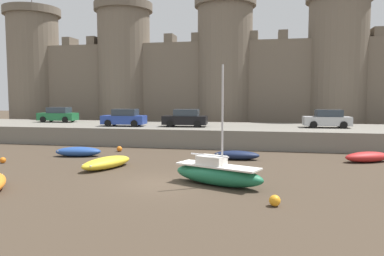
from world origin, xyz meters
name	(u,v)px	position (x,y,z in m)	size (l,w,h in m)	color
ground_plane	(160,184)	(0.00, 0.00, 0.00)	(160.00, 160.00, 0.00)	#423528
quay_road	(211,134)	(0.00, 17.44, 0.80)	(65.26, 10.00, 1.60)	slate
castle	(225,71)	(0.00, 28.97, 7.50)	(60.83, 7.58, 19.40)	#706354
rowboat_near_channel_left	(107,162)	(-4.35, 3.16, 0.38)	(2.62, 4.10, 0.72)	yellow
sailboat_foreground_right	(217,173)	(2.92, 0.24, 0.61)	(5.09, 3.18, 6.01)	#1E6B47
rowboat_midflat_right	(237,155)	(3.26, 8.00, 0.33)	(3.20, 1.21, 0.63)	#141E3D
rowboat_midflat_centre	(367,157)	(12.04, 8.78, 0.37)	(3.55, 2.56, 0.70)	red
rowboat_foreground_left	(78,151)	(-8.36, 7.07, 0.37)	(3.54, 1.92, 0.71)	#234793
mooring_buoy_off_centre	(275,201)	(5.69, -2.88, 0.23)	(0.47, 0.47, 0.47)	orange
mooring_buoy_near_channel	(119,149)	(-6.29, 9.88, 0.22)	(0.44, 0.44, 0.44)	orange
mooring_buoy_mid_mud	(3,160)	(-11.92, 3.50, 0.20)	(0.40, 0.40, 0.40)	orange
car_quay_centre_west	(58,115)	(-17.10, 18.96, 2.38)	(4.18, 2.03, 1.62)	#1E6638
car_quay_west	(327,119)	(10.64, 17.25, 2.38)	(4.18, 2.03, 1.62)	#B2B5B7
car_quay_centre_east	(124,118)	(-7.98, 15.28, 2.38)	(4.18, 2.03, 1.62)	#263F99
car_quay_east	(185,118)	(-2.16, 15.82, 2.38)	(4.18, 2.03, 1.62)	black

